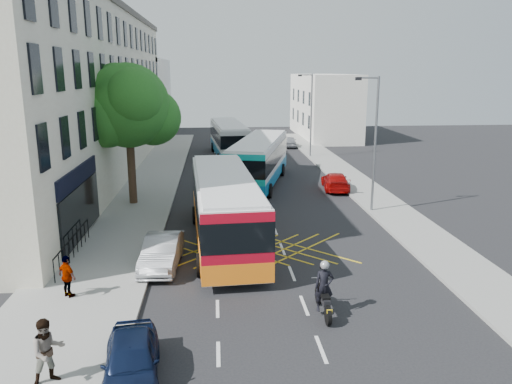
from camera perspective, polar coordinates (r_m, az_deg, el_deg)
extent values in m
plane|color=black|center=(18.99, 5.53, -12.78)|extent=(120.00, 120.00, 0.00)
cube|color=gray|center=(33.23, -13.80, -1.30)|extent=(5.00, 70.00, 0.15)
cube|color=gray|center=(34.49, 13.45, -0.73)|extent=(3.00, 70.00, 0.15)
cube|color=beige|center=(42.65, -19.76, 10.30)|extent=(8.00, 45.00, 13.00)
cube|color=#59544C|center=(42.88, -20.53, 19.32)|extent=(8.30, 45.00, 0.50)
cube|color=black|center=(26.11, -19.68, 1.75)|extent=(0.12, 7.00, 0.90)
cube|color=black|center=(26.52, -19.37, -2.06)|extent=(0.12, 7.00, 2.60)
cube|color=silver|center=(72.60, -13.54, 10.61)|extent=(8.00, 20.00, 10.00)
cube|color=silver|center=(66.39, 7.72, 9.74)|extent=(6.00, 18.00, 8.00)
cylinder|color=#382619|center=(32.73, -14.02, 2.55)|extent=(0.50, 0.50, 4.40)
sphere|color=#1E5819|center=(32.22, -14.44, 9.55)|extent=(5.20, 5.20, 5.20)
sphere|color=#1E5819|center=(32.87, -11.70, 8.37)|extent=(3.60, 3.60, 3.60)
sphere|color=#1E5819|center=(31.90, -16.70, 8.28)|extent=(3.80, 3.80, 3.80)
sphere|color=#1E5819|center=(30.81, -13.78, 10.53)|extent=(3.40, 3.40, 3.40)
sphere|color=#1E5819|center=(33.39, -15.61, 11.33)|extent=(3.20, 3.20, 3.20)
cylinder|color=slate|center=(30.54, 13.45, 5.24)|extent=(0.14, 0.14, 8.00)
cylinder|color=slate|center=(30.05, 12.76, 12.62)|extent=(1.20, 0.10, 0.10)
cube|color=black|center=(29.88, 11.63, 12.57)|extent=(0.35, 0.15, 0.18)
cylinder|color=slate|center=(49.81, 6.33, 8.67)|extent=(0.14, 0.14, 8.00)
cylinder|color=slate|center=(49.51, 5.75, 13.18)|extent=(1.20, 0.10, 0.10)
cube|color=black|center=(49.41, 5.04, 13.13)|extent=(0.35, 0.15, 0.18)
cube|color=silver|center=(24.85, -3.61, -1.67)|extent=(3.55, 12.43, 2.96)
cube|color=silver|center=(24.49, -3.67, 1.79)|extent=(3.31, 12.17, 0.13)
cube|color=black|center=(24.74, -3.63, -0.74)|extent=(3.62, 12.49, 1.23)
cube|color=orange|center=(25.14, -3.58, -3.94)|extent=(3.61, 12.48, 0.84)
cube|color=#A9091B|center=(19.04, -2.07, -6.42)|extent=(2.83, 0.28, 2.79)
cube|color=#FF0C0C|center=(19.24, -5.48, -8.76)|extent=(0.25, 0.08, 0.25)
cube|color=#FF0C0C|center=(19.46, 1.34, -8.43)|extent=(0.25, 0.08, 0.25)
cylinder|color=black|center=(28.38, -6.95, -2.66)|extent=(0.37, 1.02, 1.00)
cylinder|color=black|center=(28.56, -1.34, -2.45)|extent=(0.37, 1.02, 1.00)
cylinder|color=black|center=(21.30, -6.40, -8.29)|extent=(0.37, 1.02, 1.00)
cylinder|color=black|center=(21.55, 1.10, -7.93)|extent=(0.37, 1.02, 1.00)
cube|color=silver|center=(37.84, 0.34, 3.69)|extent=(5.74, 12.56, 2.95)
cube|color=silver|center=(37.61, 0.35, 5.99)|extent=(5.46, 12.27, 0.13)
cube|color=black|center=(37.77, 0.34, 4.31)|extent=(5.81, 12.63, 1.23)
cube|color=#0D71A7|center=(38.03, 0.34, 2.16)|extent=(5.80, 12.62, 0.84)
cube|color=#0EB0A6|center=(31.94, -1.43, 1.86)|extent=(2.76, 0.80, 2.78)
cube|color=#FF0C0C|center=(32.34, -3.41, 0.57)|extent=(0.26, 0.12, 0.25)
cube|color=#FF0C0C|center=(31.91, 0.59, 0.42)|extent=(0.26, 0.12, 0.25)
cylinder|color=black|center=(41.56, -0.81, 2.68)|extent=(0.55, 1.05, 1.00)
cylinder|color=black|center=(41.16, 3.01, 2.55)|extent=(0.55, 1.05, 1.00)
cylinder|color=black|center=(34.42, -3.06, 0.33)|extent=(0.55, 1.05, 1.00)
cylinder|color=black|center=(33.92, 1.53, 0.15)|extent=(0.55, 1.05, 1.00)
cube|color=silver|center=(50.42, -3.13, 6.14)|extent=(3.68, 12.18, 2.89)
cube|color=silver|center=(50.24, -3.15, 7.83)|extent=(3.44, 11.92, 0.13)
cube|color=black|center=(50.36, -3.13, 6.60)|extent=(3.74, 12.24, 1.20)
cube|color=#0C6496|center=(50.56, -3.11, 5.01)|extent=(3.73, 12.23, 0.82)
cube|color=silver|center=(44.54, -2.28, 5.18)|extent=(2.77, 0.32, 2.73)
cube|color=#FF0C0C|center=(44.53, -3.70, 4.17)|extent=(0.25, 0.08, 0.25)
cube|color=#FF0C0C|center=(44.80, -0.85, 4.25)|extent=(0.25, 0.08, 0.25)
cylinder|color=black|center=(53.71, -4.94, 5.13)|extent=(0.38, 1.00, 0.98)
cylinder|color=black|center=(53.98, -2.05, 5.22)|extent=(0.38, 1.00, 0.98)
cylinder|color=black|center=(46.52, -4.23, 3.82)|extent=(0.38, 1.00, 0.98)
cylinder|color=black|center=(46.83, -0.90, 3.92)|extent=(0.38, 1.00, 0.98)
cylinder|color=black|center=(17.64, 8.24, -13.80)|extent=(0.13, 0.69, 0.69)
cylinder|color=black|center=(19.05, 7.15, -11.60)|extent=(0.13, 0.69, 0.69)
cube|color=black|center=(18.20, 7.70, -11.75)|extent=(0.24, 1.28, 0.24)
cube|color=black|center=(18.36, 7.54, -10.85)|extent=(0.30, 0.48, 0.21)
cube|color=black|center=(17.91, 7.90, -11.71)|extent=(0.28, 0.54, 0.11)
cylinder|color=slate|center=(18.83, 7.22, -10.55)|extent=(0.06, 0.47, 0.90)
cylinder|color=slate|center=(18.53, 7.36, -9.69)|extent=(0.64, 0.04, 0.04)
cube|color=gold|center=(17.37, 8.41, -13.35)|extent=(0.19, 0.02, 0.14)
imported|color=black|center=(17.98, 7.78, -10.61)|extent=(0.67, 0.44, 1.85)
sphere|color=#99999E|center=(17.67, 7.87, -8.28)|extent=(0.32, 0.32, 0.32)
imported|color=black|center=(14.95, -14.06, -18.19)|extent=(1.96, 3.97, 1.30)
imported|color=#989BA0|center=(22.45, -10.71, -6.75)|extent=(1.73, 4.32, 1.40)
imported|color=#A00706|center=(36.68, 9.06, 1.22)|extent=(2.21, 4.48, 1.25)
imported|color=#404348|center=(61.45, -2.13, 6.45)|extent=(2.61, 5.15, 1.40)
imported|color=#95979C|center=(56.87, 3.88, 5.75)|extent=(1.80, 3.72, 1.23)
imported|color=black|center=(60.52, 0.69, 6.37)|extent=(1.79, 4.49, 1.45)
imported|color=gray|center=(15.18, -22.70, -16.46)|extent=(1.15, 1.10, 1.88)
imported|color=gray|center=(20.17, -20.76, -9.02)|extent=(0.98, 0.92, 1.63)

